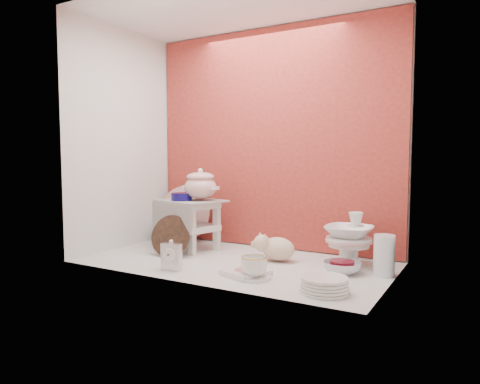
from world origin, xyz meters
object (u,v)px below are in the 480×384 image
(blue_white_vase, at_px, (169,226))
(plush_pig, at_px, (278,248))
(porcelain_tower, at_px, (349,238))
(gold_rim_teacup, at_px, (254,266))
(dinner_plate_stack, at_px, (324,285))
(crystal_bowl, at_px, (342,268))
(mantel_clock, at_px, (171,255))
(step_stool, at_px, (191,225))
(soup_tureen, at_px, (200,184))
(floral_platter, at_px, (184,213))

(blue_white_vase, xyz_separation_m, plush_pig, (0.96, -0.16, -0.04))
(porcelain_tower, bearing_deg, blue_white_vase, 178.33)
(gold_rim_teacup, bearing_deg, dinner_plate_stack, -6.17)
(plush_pig, relative_size, crystal_bowl, 1.30)
(plush_pig, bearing_deg, gold_rim_teacup, -90.99)
(blue_white_vase, xyz_separation_m, gold_rim_teacup, (1.01, -0.57, -0.05))
(plush_pig, xyz_separation_m, gold_rim_teacup, (0.05, -0.41, -0.01))
(blue_white_vase, height_order, mantel_clock, blue_white_vase)
(gold_rim_teacup, relative_size, porcelain_tower, 0.44)
(step_stool, relative_size, soup_tureen, 1.54)
(floral_platter, height_order, mantel_clock, floral_platter)
(porcelain_tower, bearing_deg, soup_tureen, -174.65)
(floral_platter, relative_size, dinner_plate_stack, 1.81)
(plush_pig, bearing_deg, floral_platter, 156.21)
(porcelain_tower, bearing_deg, crystal_bowl, -83.30)
(mantel_clock, bearing_deg, gold_rim_teacup, 3.94)
(plush_pig, bearing_deg, soup_tureen, 168.61)
(mantel_clock, relative_size, dinner_plate_stack, 0.73)
(blue_white_vase, bearing_deg, step_stool, -25.63)
(gold_rim_teacup, relative_size, crystal_bowl, 0.67)
(dinner_plate_stack, bearing_deg, step_stool, 157.06)
(plush_pig, bearing_deg, step_stool, 170.43)
(step_stool, relative_size, crystal_bowl, 1.95)
(step_stool, height_order, plush_pig, step_stool)
(blue_white_vase, relative_size, gold_rim_teacup, 1.71)
(floral_platter, height_order, blue_white_vase, floral_platter)
(blue_white_vase, distance_m, mantel_clock, 0.84)
(soup_tureen, bearing_deg, gold_rim_teacup, -34.47)
(floral_platter, distance_m, dinner_plate_stack, 1.52)
(blue_white_vase, relative_size, plush_pig, 0.89)
(soup_tureen, bearing_deg, plush_pig, -3.17)
(dinner_plate_stack, xyz_separation_m, porcelain_tower, (-0.05, 0.57, 0.12))
(mantel_clock, distance_m, plush_pig, 0.64)
(crystal_bowl, height_order, porcelain_tower, porcelain_tower)
(crystal_bowl, bearing_deg, gold_rim_teacup, -138.13)
(dinner_plate_stack, bearing_deg, gold_rim_teacup, 173.83)
(mantel_clock, xyz_separation_m, crystal_bowl, (0.84, 0.41, -0.05))
(gold_rim_teacup, bearing_deg, step_stool, 149.08)
(soup_tureen, bearing_deg, porcelain_tower, 5.35)
(soup_tureen, xyz_separation_m, crystal_bowl, (1.00, -0.11, -0.41))
(plush_pig, relative_size, dinner_plate_stack, 1.13)
(floral_platter, bearing_deg, crystal_bowl, -14.05)
(step_stool, relative_size, dinner_plate_stack, 1.70)
(mantel_clock, bearing_deg, blue_white_vase, 124.08)
(floral_platter, distance_m, mantel_clock, 0.88)
(floral_platter, xyz_separation_m, dinner_plate_stack, (1.34, -0.70, -0.17))
(soup_tureen, distance_m, floral_platter, 0.44)
(dinner_plate_stack, relative_size, porcelain_tower, 0.74)
(crystal_bowl, xyz_separation_m, porcelain_tower, (-0.02, 0.20, 0.12))
(blue_white_vase, height_order, dinner_plate_stack, blue_white_vase)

